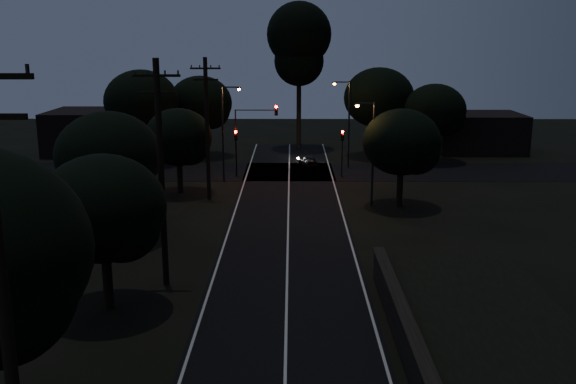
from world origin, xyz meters
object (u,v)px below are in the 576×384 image
object	(u,v)px
signal_left	(236,144)
signal_right	(342,144)
tall_pine	(299,43)
streetlight_c	(371,147)
utility_pole_near	(4,308)
car	(308,161)
utility_pole_far	(207,127)
signal_mast	(255,127)
streetlight_a	(225,127)
streetlight_b	(347,118)
utility_pole_mid	(161,171)

from	to	relation	value
signal_left	signal_right	bearing A→B (deg)	0.00
tall_pine	signal_left	distance (m)	18.09
signal_left	streetlight_c	size ratio (longest dim) A/B	0.55
utility_pole_near	car	xyz separation A→B (m)	(7.79, 46.41, -5.72)
tall_pine	signal_right	size ratio (longest dim) A/B	3.80
utility_pole_far	streetlight_c	xyz separation A→B (m)	(11.83, -2.00, -1.13)
signal_left	signal_mast	xyz separation A→B (m)	(1.69, 0.00, 1.50)
signal_right	streetlight_c	world-z (taller)	streetlight_c
utility_pole_near	streetlight_a	size ratio (longest dim) A/B	1.50
utility_pole_far	tall_pine	world-z (taller)	tall_pine
tall_pine	streetlight_b	bearing A→B (deg)	-68.62
utility_pole_far	streetlight_a	world-z (taller)	utility_pole_far
utility_pole_mid	car	world-z (taller)	utility_pole_mid
tall_pine	streetlight_c	xyz separation A→B (m)	(4.83, -25.00, -6.87)
utility_pole_near	streetlight_a	world-z (taller)	utility_pole_near
streetlight_c	utility_pole_mid	bearing A→B (deg)	-128.26
utility_pole_far	signal_left	xyz separation A→B (m)	(1.40, 7.99, -2.65)
signal_left	car	xyz separation A→B (m)	(6.39, 4.43, -2.31)
utility_pole_near	streetlight_c	distance (m)	34.17
signal_right	streetlight_a	size ratio (longest dim) A/B	0.51
utility_pole_near	utility_pole_far	size ratio (longest dim) A/B	1.14
utility_pole_mid	streetlight_c	size ratio (longest dim) A/B	1.47
streetlight_b	signal_left	bearing A→B (deg)	-157.95
utility_pole_mid	signal_left	size ratio (longest dim) A/B	2.68
utility_pole_near	streetlight_c	bearing A→B (deg)	69.71
utility_pole_mid	car	distance (m)	30.87
signal_mast	streetlight_c	bearing A→B (deg)	-48.81
tall_pine	streetlight_c	world-z (taller)	tall_pine
tall_pine	signal_mast	size ratio (longest dim) A/B	2.49
tall_pine	utility_pole_mid	bearing A→B (deg)	-99.93
signal_left	signal_right	distance (m)	9.20
utility_pole_far	signal_left	bearing A→B (deg)	80.06
signal_right	tall_pine	bearing A→B (deg)	103.49
tall_pine	signal_right	distance (m)	17.57
signal_right	car	bearing A→B (deg)	122.38
utility_pole_far	streetlight_c	bearing A→B (deg)	-9.60
signal_right	utility_pole_near	bearing A→B (deg)	-104.17
utility_pole_far	streetlight_b	size ratio (longest dim) A/B	1.31
utility_pole_near	streetlight_c	size ratio (longest dim) A/B	1.60
streetlight_b	car	bearing A→B (deg)	173.28
utility_pole_mid	streetlight_b	xyz separation A→B (m)	(11.31, 29.00, -1.10)
streetlight_a	streetlight_b	world-z (taller)	same
utility_pole_far	streetlight_b	bearing A→B (deg)	46.70
signal_mast	streetlight_c	distance (m)	13.28
utility_pole_near	signal_right	xyz separation A→B (m)	(10.60, 41.99, -3.41)
utility_pole_far	signal_mast	xyz separation A→B (m)	(3.09, 7.99, -1.15)
utility_pole_far	signal_mast	world-z (taller)	utility_pole_far
signal_right	streetlight_b	distance (m)	4.45
signal_mast	streetlight_c	xyz separation A→B (m)	(8.74, -9.99, 0.01)
signal_mast	car	distance (m)	7.50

